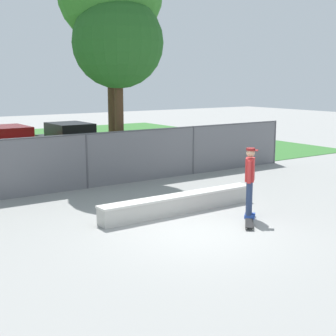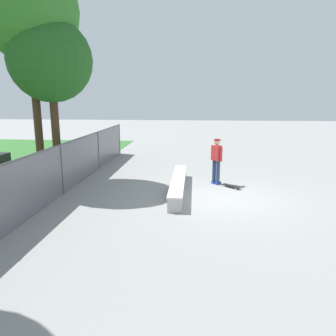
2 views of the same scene
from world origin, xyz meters
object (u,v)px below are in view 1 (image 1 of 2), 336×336
at_px(concrete_ledge, 180,203).
at_px(skateboard, 249,223).
at_px(tree_near_right, 118,43).
at_px(car_red, 9,146).
at_px(car_black, 71,142).
at_px(skateboarder, 250,179).

height_order(concrete_ledge, skateboard, concrete_ledge).
bearing_deg(tree_near_right, car_red, 117.58).
bearing_deg(skateboard, concrete_ledge, 107.40).
distance_m(concrete_ledge, car_black, 9.95).
bearing_deg(skateboarder, tree_near_right, 92.03).
distance_m(skateboard, tree_near_right, 8.52).
bearing_deg(skateboard, car_black, 87.58).
xyz_separation_m(concrete_ledge, car_red, (-1.62, 9.93, 0.59)).
relative_size(tree_near_right, car_black, 1.53).
bearing_deg(concrete_ledge, tree_near_right, 79.43).
xyz_separation_m(concrete_ledge, tree_near_right, (0.94, 5.03, 4.57)).
distance_m(concrete_ledge, tree_near_right, 6.86).
xyz_separation_m(skateboarder, tree_near_right, (-0.23, 6.49, 3.78)).
bearing_deg(skateboard, tree_near_right, 87.57).
relative_size(tree_near_right, car_red, 1.53).
relative_size(skateboard, car_black, 0.17).
bearing_deg(car_black, skateboarder, -89.86).
distance_m(skateboard, car_black, 11.94).
bearing_deg(car_red, concrete_ledge, -80.72).
distance_m(skateboarder, car_black, 11.33).
height_order(skateboard, tree_near_right, tree_near_right).
relative_size(concrete_ledge, car_black, 1.15).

